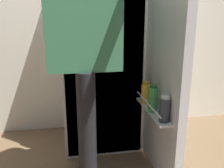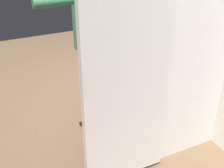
# 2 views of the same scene
# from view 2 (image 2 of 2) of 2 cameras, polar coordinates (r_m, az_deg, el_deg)

# --- Properties ---
(ground_plane) EXTENTS (6.89, 6.89, 0.00)m
(ground_plane) POSITION_cam_2_polar(r_m,az_deg,el_deg) (2.90, 0.48, -11.76)
(ground_plane) COLOR brown
(refrigerator) EXTENTS (0.76, 1.33, 1.72)m
(refrigerator) POSITION_cam_2_polar(r_m,az_deg,el_deg) (2.65, 10.93, 5.51)
(refrigerator) COLOR white
(refrigerator) RESTS_ON ground_plane
(person) EXTENTS (0.58, 0.81, 1.78)m
(person) POSITION_cam_2_polar(r_m,az_deg,el_deg) (2.46, -3.25, 9.74)
(person) COLOR black
(person) RESTS_ON ground_plane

